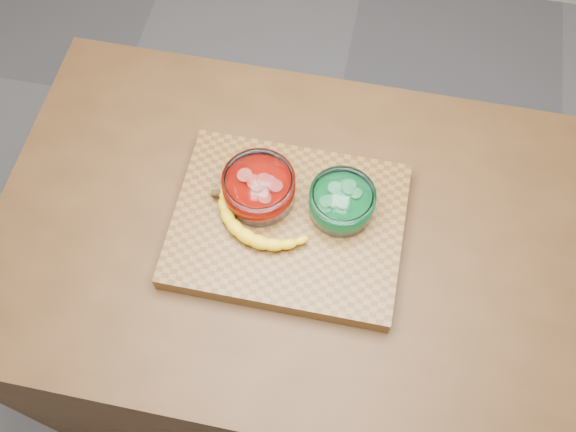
# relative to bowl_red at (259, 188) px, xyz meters

# --- Properties ---
(ground) EXTENTS (3.50, 3.50, 0.00)m
(ground) POSITION_rel_bowl_red_xyz_m (0.07, -0.04, -0.97)
(ground) COLOR #5E5D62
(ground) RESTS_ON ground
(counter) EXTENTS (1.20, 0.80, 0.90)m
(counter) POSITION_rel_bowl_red_xyz_m (0.07, -0.04, -0.52)
(counter) COLOR #472C15
(counter) RESTS_ON ground
(cutting_board) EXTENTS (0.45, 0.35, 0.04)m
(cutting_board) POSITION_rel_bowl_red_xyz_m (0.07, -0.04, -0.05)
(cutting_board) COLOR brown
(cutting_board) RESTS_ON counter
(bowl_red) EXTENTS (0.14, 0.14, 0.07)m
(bowl_red) POSITION_rel_bowl_red_xyz_m (0.00, 0.00, 0.00)
(bowl_red) COLOR white
(bowl_red) RESTS_ON cutting_board
(bowl_green) EXTENTS (0.13, 0.13, 0.06)m
(bowl_green) POSITION_rel_bowl_red_xyz_m (0.16, 0.00, -0.00)
(bowl_green) COLOR white
(bowl_green) RESTS_ON cutting_board
(banana) EXTENTS (0.23, 0.14, 0.03)m
(banana) POSITION_rel_bowl_red_xyz_m (0.02, -0.06, -0.02)
(banana) COLOR yellow
(banana) RESTS_ON cutting_board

